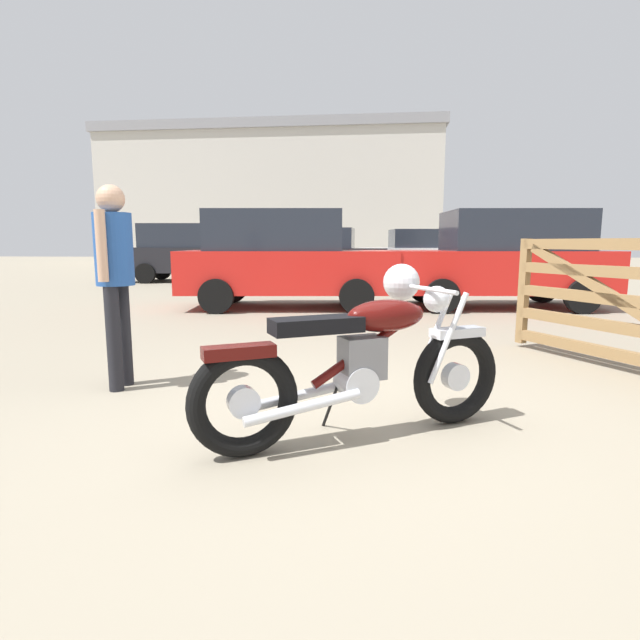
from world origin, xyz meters
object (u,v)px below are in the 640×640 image
Objects in this scene: dark_sedan_left at (272,251)px; blue_hatchback_right at (284,258)px; pale_sedan_back at (503,258)px; bystander at (115,266)px; vintage_motorcycle at (365,359)px; red_hatchback_near at (419,253)px; white_estate_far at (189,252)px; silver_sedan_mid at (322,254)px.

blue_hatchback_right is at bearing 94.16° from dark_sedan_left.
pale_sedan_back is at bearing 115.90° from dark_sedan_left.
blue_hatchback_right reaches higher than bystander.
vintage_motorcycle is 16.04m from dark_sedan_left.
blue_hatchback_right is (-1.36, 6.28, 0.43)m from vintage_motorcycle.
vintage_motorcycle is 0.47× the size of dark_sedan_left.
pale_sedan_back and dark_sedan_left have the same top height.
blue_hatchback_right is 0.93× the size of red_hatchback_near.
vintage_motorcycle is 2.28m from bystander.
blue_hatchback_right is (-4.04, -0.27, 0.00)m from pale_sedan_back.
white_estate_far is 3.80m from dark_sedan_left.
white_estate_far is 0.93× the size of silver_sedan_mid.
pale_sedan_back is at bearing 88.32° from red_hatchback_near.
white_estate_far is at bearing 15.56° from silver_sedan_mid.
red_hatchback_near and silver_sedan_mid have the same top height.
dark_sedan_left is (-1.12, 14.79, -0.10)m from bystander.
red_hatchback_near reaches higher than vintage_motorcycle.
white_estate_far reaches higher than bystander.
vintage_motorcycle is 13.47m from silver_sedan_mid.
bystander is at bearing 68.89° from red_hatchback_near.
pale_sedan_back is at bearing -0.20° from blue_hatchback_right.
blue_hatchback_right is 9.61m from dark_sedan_left.
bystander is 12.53m from silver_sedan_mid.
dark_sedan_left is at bearing -44.74° from silver_sedan_mid.
bystander is at bearing 89.53° from silver_sedan_mid.
dark_sedan_left is at bearing -60.55° from pale_sedan_back.
vintage_motorcycle is at bearing 77.08° from red_hatchback_near.
red_hatchback_near is (3.62, 8.94, -0.08)m from blue_hatchback_right.
bystander is at bearing -79.18° from white_estate_far.
pale_sedan_back is 0.92× the size of red_hatchback_near.
red_hatchback_near reaches higher than bystander.
silver_sedan_mid is at bearing 83.85° from blue_hatchback_right.
vintage_motorcycle is at bearing -72.06° from white_estate_far.
vintage_motorcycle is 7.09m from pale_sedan_back.
pale_sedan_back is at bearing 122.50° from silver_sedan_mid.
silver_sedan_mid is (4.14, 0.87, -0.08)m from white_estate_far.
white_estate_far reaches higher than silver_sedan_mid.
dark_sedan_left is (2.11, 3.17, 0.00)m from white_estate_far.
white_estate_far and dark_sedan_left have the same top height.
red_hatchback_near is at bearing -90.09° from pale_sedan_back.
vintage_motorcycle is 0.48× the size of white_estate_far.
blue_hatchback_right is 0.93× the size of silver_sedan_mid.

